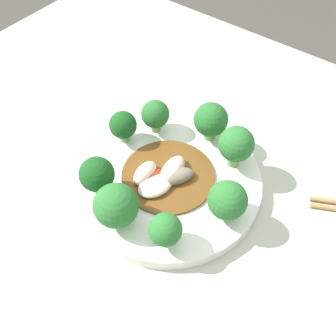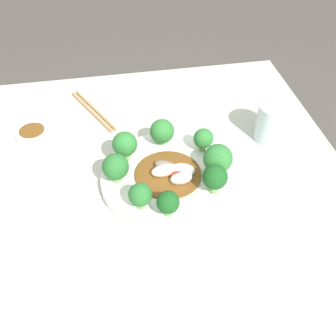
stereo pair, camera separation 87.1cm
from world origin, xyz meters
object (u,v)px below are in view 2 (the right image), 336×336
at_px(broccoli_north, 116,167).
at_px(broccoli_southeast, 203,139).
at_px(broccoli_northwest, 140,195).
at_px(broccoli_west, 168,203).
at_px(sauce_dish, 32,133).
at_px(broccoli_northeast, 125,145).
at_px(broccoli_southwest, 215,178).
at_px(broccoli_east, 162,131).
at_px(drinking_glass, 273,122).
at_px(plate, 168,178).
at_px(stirfry_center, 172,173).
at_px(chopsticks, 93,111).
at_px(broccoli_south, 218,159).

height_order(broccoli_north, broccoli_southeast, broccoli_north).
bearing_deg(broccoli_north, broccoli_northwest, -153.71).
distance_m(broccoli_west, sauce_dish, 0.41).
relative_size(broccoli_northeast, broccoli_west, 1.28).
bearing_deg(broccoli_southwest, broccoli_east, 24.83).
distance_m(broccoli_north, drinking_glass, 0.38).
height_order(drinking_glass, sauce_dish, drinking_glass).
xyz_separation_m(broccoli_northwest, broccoli_east, (0.18, -0.07, 0.00)).
height_order(plate, stirfry_center, stirfry_center).
xyz_separation_m(broccoli_northwest, chopsticks, (0.35, 0.08, -0.05)).
bearing_deg(chopsticks, broccoli_southeast, -132.55).
bearing_deg(drinking_glass, broccoli_west, 125.60).
height_order(broccoli_southwest, broccoli_southeast, broccoli_southwest).
bearing_deg(sauce_dish, broccoli_east, -109.65).
distance_m(broccoli_northwest, broccoli_west, 0.05).
distance_m(broccoli_north, broccoli_west, 0.14).
distance_m(broccoli_northeast, stirfry_center, 0.11).
bearing_deg(broccoli_northeast, broccoli_north, 157.52).
bearing_deg(broccoli_north, broccoli_east, -48.20).
distance_m(plate, broccoli_southeast, 0.12).
height_order(broccoli_northwest, broccoli_west, broccoli_northwest).
bearing_deg(sauce_dish, plate, -125.59).
xyz_separation_m(broccoli_southeast, sauce_dish, (0.14, 0.38, -0.04)).
relative_size(broccoli_northwest, broccoli_west, 1.05).
distance_m(broccoli_southwest, broccoli_southeast, 0.12).
xyz_separation_m(broccoli_east, chopsticks, (0.17, 0.15, -0.05)).
bearing_deg(chopsticks, broccoli_southwest, -146.39).
distance_m(broccoli_east, drinking_glass, 0.26).
bearing_deg(stirfry_center, broccoli_south, -93.63).
bearing_deg(broccoli_west, drinking_glass, -54.40).
distance_m(broccoli_north, broccoli_northwest, 0.09).
xyz_separation_m(broccoli_west, sauce_dish, (0.31, 0.27, -0.04)).
relative_size(broccoli_southwest, broccoli_east, 1.07).
height_order(broccoli_west, broccoli_east, broccoli_east).
relative_size(broccoli_west, drinking_glass, 0.60).
bearing_deg(broccoli_southeast, chopsticks, 47.45).
bearing_deg(broccoli_southwest, broccoli_northwest, 95.47).
xyz_separation_m(broccoli_north, broccoli_west, (-0.10, -0.09, -0.01)).
height_order(broccoli_north, stirfry_center, broccoli_north).
height_order(broccoli_south, stirfry_center, broccoli_south).
distance_m(broccoli_east, chopsticks, 0.23).
relative_size(broccoli_southwest, sauce_dish, 0.82).
relative_size(broccoli_south, broccoli_northwest, 1.18).
distance_m(drinking_glass, chopsticks, 0.44).
bearing_deg(broccoli_northwest, chopsticks, 12.55).
height_order(broccoli_east, sauce_dish, broccoli_east).
bearing_deg(broccoli_west, broccoli_south, -52.09).
height_order(broccoli_northeast, broccoli_north, broccoli_northeast).
bearing_deg(chopsticks, broccoli_north, -171.77).
bearing_deg(broccoli_east, broccoli_south, -138.84).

